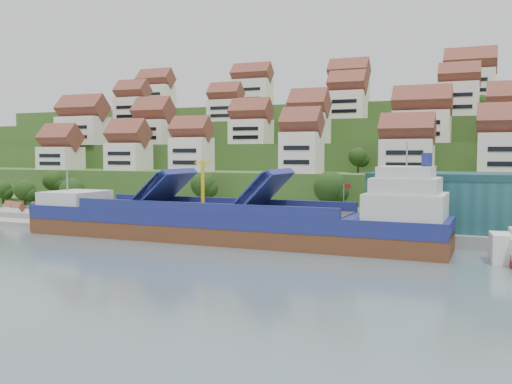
% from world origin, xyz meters
% --- Properties ---
extents(ground, '(300.00, 300.00, 0.00)m').
position_xyz_m(ground, '(0.00, 0.00, 0.00)').
color(ground, slate).
rests_on(ground, ground).
extents(quay, '(180.00, 14.00, 2.20)m').
position_xyz_m(quay, '(20.00, 15.00, 1.10)').
color(quay, gray).
rests_on(quay, ground).
extents(pebble_beach, '(45.00, 20.00, 1.00)m').
position_xyz_m(pebble_beach, '(-58.00, 12.00, 0.50)').
color(pebble_beach, gray).
rests_on(pebble_beach, ground).
extents(hillside, '(260.00, 128.00, 31.00)m').
position_xyz_m(hillside, '(0.00, 103.55, 10.66)').
color(hillside, '#2D4C1E').
rests_on(hillside, ground).
extents(hillside_village, '(158.04, 64.44, 29.17)m').
position_xyz_m(hillside_village, '(0.71, 60.92, 24.42)').
color(hillside_village, white).
rests_on(hillside_village, ground).
extents(hillside_trees, '(139.47, 62.81, 29.96)m').
position_xyz_m(hillside_trees, '(-10.93, 40.00, 14.44)').
color(hillside_trees, '#203E14').
rests_on(hillside_trees, ground).
extents(flagpole, '(1.28, 0.16, 8.00)m').
position_xyz_m(flagpole, '(18.11, 10.00, 6.88)').
color(flagpole, gray).
rests_on(flagpole, quay).
extents(beach_huts, '(14.40, 3.70, 2.20)m').
position_xyz_m(beach_huts, '(-60.00, 10.75, 2.10)').
color(beach_huts, white).
rests_on(beach_huts, pebble_beach).
extents(cargo_ship, '(77.83, 13.07, 17.23)m').
position_xyz_m(cargo_ship, '(0.35, 1.37, 3.28)').
color(cargo_ship, '#5B321B').
rests_on(cargo_ship, ground).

